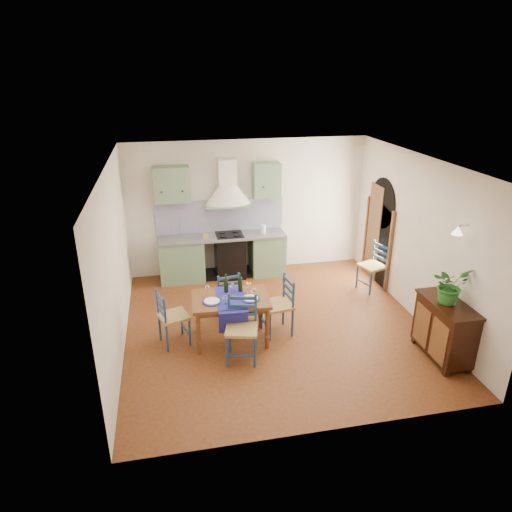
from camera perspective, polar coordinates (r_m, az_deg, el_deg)
The scene contains 13 objects.
floor at distance 7.94m, azimuth 2.41°, elevation -8.72°, with size 5.00×5.00×0.00m, color #4C2410.
back_wall at distance 9.46m, azimuth -3.56°, elevation 3.58°, with size 5.00×0.96×2.80m.
right_wall at distance 8.49m, azimuth 18.70°, elevation 2.20°, with size 0.26×5.00×2.80m.
left_wall at distance 7.16m, azimuth -17.22°, elevation -0.81°, with size 0.04×5.00×2.80m, color silver.
ceiling at distance 6.91m, azimuth 2.79°, elevation 11.58°, with size 5.00×5.00×0.01m, color white.
dining_table at distance 7.24m, azimuth -3.15°, elevation -5.86°, with size 1.24×0.94×1.08m.
chair_near at distance 6.88m, azimuth -1.79°, elevation -9.01°, with size 0.57×0.57×1.01m.
chair_far at distance 7.97m, azimuth -3.71°, elevation -4.76°, with size 0.49×0.49×0.91m.
chair_left at distance 7.35m, azimuth -10.51°, elevation -7.52°, with size 0.54×0.54×0.93m.
chair_right at distance 7.52m, azimuth 2.90°, elevation -6.15°, with size 0.52×0.52×0.98m.
chair_spare at distance 9.27m, azimuth 14.47°, elevation -1.23°, with size 0.56×0.56×0.95m.
sideboard at distance 7.45m, azimuth 22.46°, elevation -8.32°, with size 0.50×1.05×0.94m.
potted_plant at distance 7.15m, azimuth 23.10°, elevation -3.35°, with size 0.50×0.44×0.56m, color #226622.
Camera 1 is at (-1.67, -6.58, 4.12)m, focal length 32.00 mm.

